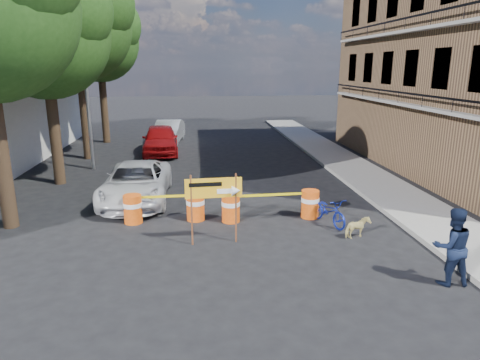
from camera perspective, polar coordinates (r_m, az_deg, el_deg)
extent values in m
plane|color=black|center=(11.94, -0.03, -8.44)|extent=(120.00, 120.00, 0.00)
cube|color=gray|center=(19.01, 16.91, 0.09)|extent=(2.40, 40.00, 0.15)
cylinder|color=#332316|center=(14.26, -29.39, 4.06)|extent=(0.44, 0.44, 5.04)
cylinder|color=#332316|center=(18.92, -23.54, 6.55)|extent=(0.44, 0.44, 4.76)
sphere|color=#204915|center=(18.81, -24.71, 17.35)|extent=(5.00, 5.00, 5.00)
sphere|color=#204915|center=(18.16, -22.75, 20.38)|extent=(3.75, 3.75, 3.75)
sphere|color=#204915|center=(19.61, -26.06, 15.05)|extent=(3.50, 3.50, 3.50)
cylinder|color=#332316|center=(23.68, -20.09, 9.03)|extent=(0.44, 0.44, 5.32)
sphere|color=#204915|center=(23.66, -20.99, 18.66)|extent=(5.40, 5.40, 5.40)
sphere|color=#204915|center=(23.03, -19.15, 21.33)|extent=(4.05, 4.05, 4.05)
sphere|color=#204915|center=(24.47, -22.32, 16.59)|extent=(3.78, 3.78, 3.78)
cylinder|color=#332316|center=(28.56, -17.70, 9.70)|extent=(0.44, 0.44, 4.93)
sphere|color=#204915|center=(28.50, -18.31, 17.10)|extent=(4.80, 4.80, 4.80)
sphere|color=#204915|center=(27.93, -16.90, 19.08)|extent=(3.60, 3.60, 3.60)
sphere|color=#204915|center=(29.21, -19.38, 15.56)|extent=(3.36, 3.36, 3.36)
cylinder|color=gray|center=(20.98, -19.87, 12.07)|extent=(0.16, 0.16, 8.00)
cylinder|color=#DC4B0C|center=(13.69, -14.10, -3.78)|extent=(0.56, 0.56, 0.90)
cylinder|color=white|center=(13.65, -14.14, -3.18)|extent=(0.58, 0.58, 0.14)
cylinder|color=#DC4B0C|center=(13.60, -5.96, -3.53)|extent=(0.56, 0.56, 0.90)
cylinder|color=white|center=(13.55, -5.97, -2.93)|extent=(0.58, 0.58, 0.14)
cylinder|color=#DC4B0C|center=(13.39, -1.24, -3.74)|extent=(0.56, 0.56, 0.90)
cylinder|color=white|center=(13.35, -1.24, -3.13)|extent=(0.58, 0.58, 0.14)
cylinder|color=#DC4B0C|center=(13.94, 9.32, -3.18)|extent=(0.56, 0.56, 0.90)
cylinder|color=white|center=(13.89, 9.34, -2.60)|extent=(0.58, 0.58, 0.14)
cylinder|color=#592D19|center=(11.57, -6.48, -4.08)|extent=(0.05, 0.05, 1.97)
cylinder|color=#592D19|center=(11.69, -0.55, -3.79)|extent=(0.05, 0.05, 1.97)
cube|color=#F6A915|center=(11.43, -3.54, -1.07)|extent=(1.53, 0.12, 0.55)
cube|color=white|center=(11.47, -2.00, -1.51)|extent=(0.44, 0.04, 0.13)
cone|color=white|center=(11.52, -0.54, -1.44)|extent=(0.26, 0.30, 0.29)
cube|color=black|center=(11.36, -4.64, -0.62)|extent=(0.88, 0.06, 0.11)
imported|color=#101932|center=(10.62, 26.41, -7.95)|extent=(0.91, 0.72, 1.79)
imported|color=#122299|center=(13.33, 11.79, -2.41)|extent=(0.84, 1.02, 1.67)
imported|color=#D5C57A|center=(12.63, 15.39, -6.16)|extent=(0.80, 0.56, 0.61)
imported|color=silver|center=(15.82, -13.67, -0.36)|extent=(2.33, 4.92, 1.36)
imported|color=#9D0D0E|center=(24.24, -10.57, 5.34)|extent=(2.11, 4.76, 1.59)
imported|color=silver|center=(27.60, -9.47, 6.38)|extent=(2.02, 4.51, 1.44)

